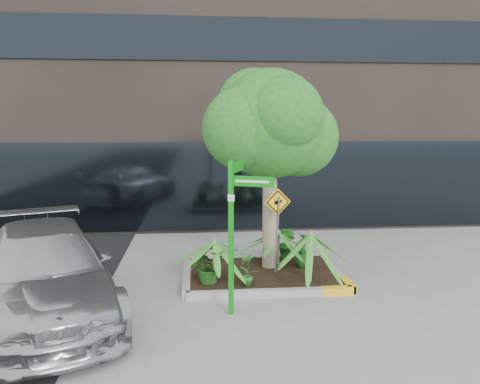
{
  "coord_description": "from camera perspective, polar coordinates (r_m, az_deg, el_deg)",
  "views": [
    {
      "loc": [
        -1.15,
        -9.19,
        3.33
      ],
      "look_at": [
        -0.29,
        0.2,
        1.88
      ],
      "focal_mm": 35.0,
      "sensor_mm": 36.0,
      "label": 1
    }
  ],
  "objects": [
    {
      "name": "ground",
      "position": [
        9.84,
        1.83,
        -11.03
      ],
      "size": [
        80.0,
        80.0,
        0.0
      ],
      "primitive_type": "plane",
      "color": "gray",
      "rests_on": "ground"
    },
    {
      "name": "parked_car",
      "position": [
        8.88,
        -22.61,
        -8.89
      ],
      "size": [
        3.77,
        5.51,
        1.48
      ],
      "primitive_type": "imported",
      "rotation": [
        0.0,
        0.0,
        0.37
      ],
      "color": "#B5B4B9",
      "rests_on": "ground"
    },
    {
      "name": "shrub_c",
      "position": [
        9.14,
        0.99,
        -9.38
      ],
      "size": [
        0.47,
        0.47,
        0.67
      ],
      "primitive_type": "imported",
      "rotation": [
        0.0,
        0.0,
        3.57
      ],
      "color": "#216B22",
      "rests_on": "planter"
    },
    {
      "name": "palm_front",
      "position": [
        9.31,
        8.65,
        -5.05
      ],
      "size": [
        1.17,
        1.17,
        1.3
      ],
      "color": "tan",
      "rests_on": "ground"
    },
    {
      "name": "street_sign_post",
      "position": [
        7.92,
        -0.64,
        -3.49
      ],
      "size": [
        0.74,
        0.96,
        2.67
      ],
      "rotation": [
        0.0,
        0.0,
        -0.37
      ],
      "color": "#0D9312",
      "rests_on": "ground"
    },
    {
      "name": "palm_left",
      "position": [
        9.26,
        -3.16,
        -6.06
      ],
      "size": [
        0.98,
        0.98,
        1.09
      ],
      "color": "tan",
      "rests_on": "ground"
    },
    {
      "name": "cattle_sign",
      "position": [
        9.61,
        4.59,
        -3.03
      ],
      "size": [
        0.55,
        0.24,
        1.81
      ],
      "rotation": [
        0.0,
        0.0,
        0.15
      ],
      "color": "slate",
      "rests_on": "ground"
    },
    {
      "name": "tree",
      "position": [
        9.93,
        3.71,
        8.26
      ],
      "size": [
        2.97,
        2.63,
        4.45
      ],
      "color": "tan",
      "rests_on": "ground"
    },
    {
      "name": "palm_back",
      "position": [
        10.42,
        4.68,
        -4.94
      ],
      "size": [
        0.87,
        0.87,
        0.96
      ],
      "color": "tan",
      "rests_on": "ground"
    },
    {
      "name": "building",
      "position": [
        18.25,
        0.09,
        21.97
      ],
      "size": [
        18.0,
        8.0,
        15.0
      ],
      "primitive_type": "cube",
      "color": "#2D2621",
      "rests_on": "ground"
    },
    {
      "name": "shrub_a",
      "position": [
        9.31,
        -3.8,
        -9.02
      ],
      "size": [
        0.81,
        0.81,
        0.69
      ],
      "primitive_type": "imported",
      "rotation": [
        0.0,
        0.0,
        0.41
      ],
      "color": "#1D5217",
      "rests_on": "planter"
    },
    {
      "name": "shrub_b",
      "position": [
        10.37,
        7.84,
        -6.97
      ],
      "size": [
        0.5,
        0.5,
        0.77
      ],
      "primitive_type": "imported",
      "rotation": [
        0.0,
        0.0,
        1.76
      ],
      "color": "#1F5B1B",
      "rests_on": "planter"
    },
    {
      "name": "shrub_d",
      "position": [
        10.9,
        5.72,
        -6.2
      ],
      "size": [
        0.57,
        0.57,
        0.75
      ],
      "primitive_type": "imported",
      "rotation": [
        0.0,
        0.0,
        5.32
      ],
      "color": "#1D6620",
      "rests_on": "planter"
    },
    {
      "name": "planter",
      "position": [
        10.09,
        2.96,
        -9.91
      ],
      "size": [
        3.35,
        2.36,
        0.15
      ],
      "color": "#9E9E99",
      "rests_on": "ground"
    }
  ]
}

